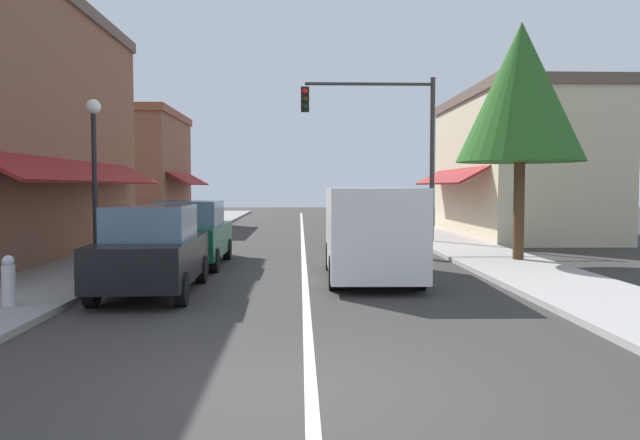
{
  "coord_description": "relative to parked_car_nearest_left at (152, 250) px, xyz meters",
  "views": [
    {
      "loc": [
        -0.12,
        -6.38,
        2.15
      ],
      "look_at": [
        0.57,
        14.47,
        1.02
      ],
      "focal_mm": 34.79,
      "sensor_mm": 36.0,
      "label": 1
    }
  ],
  "objects": [
    {
      "name": "ground_plane",
      "position": [
        3.06,
        11.99,
        -0.88
      ],
      "size": [
        80.0,
        80.0,
        0.0
      ],
      "primitive_type": "plane",
      "color": "#33302D"
    },
    {
      "name": "sidewalk_left",
      "position": [
        -2.44,
        11.99,
        -0.82
      ],
      "size": [
        2.6,
        56.0,
        0.12
      ],
      "primitive_type": "cube",
      "color": "gray",
      "rests_on": "ground"
    },
    {
      "name": "sidewalk_right",
      "position": [
        8.56,
        11.99,
        -0.82
      ],
      "size": [
        2.6,
        56.0,
        0.12
      ],
      "primitive_type": "cube",
      "color": "#A39E99",
      "rests_on": "ground"
    },
    {
      "name": "lane_center_stripe",
      "position": [
        3.06,
        11.99,
        -0.88
      ],
      "size": [
        0.14,
        52.0,
        0.01
      ],
      "primitive_type": "cube",
      "color": "silver",
      "rests_on": "ground"
    },
    {
      "name": "storefront_right_block",
      "position": [
        12.34,
        13.99,
        2.18
      ],
      "size": [
        6.29,
        10.2,
        6.12
      ],
      "color": "beige",
      "rests_on": "ground"
    },
    {
      "name": "storefront_far_left",
      "position": [
        -5.97,
        21.99,
        2.24
      ],
      "size": [
        5.79,
        8.2,
        6.23
      ],
      "color": "brown",
      "rests_on": "ground"
    },
    {
      "name": "parked_car_nearest_left",
      "position": [
        0.0,
        0.0,
        0.0
      ],
      "size": [
        1.87,
        4.14,
        1.77
      ],
      "rotation": [
        0.0,
        0.0,
        0.03
      ],
      "color": "black",
      "rests_on": "ground"
    },
    {
      "name": "parked_car_second_left",
      "position": [
        0.02,
        4.42,
        0.0
      ],
      "size": [
        1.79,
        4.1,
        1.77
      ],
      "rotation": [
        0.0,
        0.0,
        -0.0
      ],
      "color": "#0F4C33",
      "rests_on": "ground"
    },
    {
      "name": "van_in_lane",
      "position": [
        4.58,
        1.93,
        0.27
      ],
      "size": [
        2.09,
        5.22,
        2.12
      ],
      "rotation": [
        0.0,
        0.0,
        -0.02
      ],
      "color": "silver",
      "rests_on": "ground"
    },
    {
      "name": "traffic_signal_mast_arm",
      "position": [
        6.24,
        10.45,
        3.3
      ],
      "size": [
        4.96,
        0.5,
        6.17
      ],
      "color": "#333333",
      "rests_on": "ground"
    },
    {
      "name": "street_lamp_left_near",
      "position": [
        -2.04,
        2.84,
        2.04
      ],
      "size": [
        0.36,
        0.36,
        4.26
      ],
      "color": "black",
      "rests_on": "ground"
    },
    {
      "name": "tree_right_near",
      "position": [
        9.05,
        4.66,
        3.86
      ],
      "size": [
        3.49,
        3.49,
        6.68
      ],
      "color": "#4C331E",
      "rests_on": "ground"
    },
    {
      "name": "fire_hydrant",
      "position": [
        -1.99,
        -1.81,
        -0.33
      ],
      "size": [
        0.22,
        0.22,
        0.87
      ],
      "color": "#B2B2B7",
      "rests_on": "ground"
    }
  ]
}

